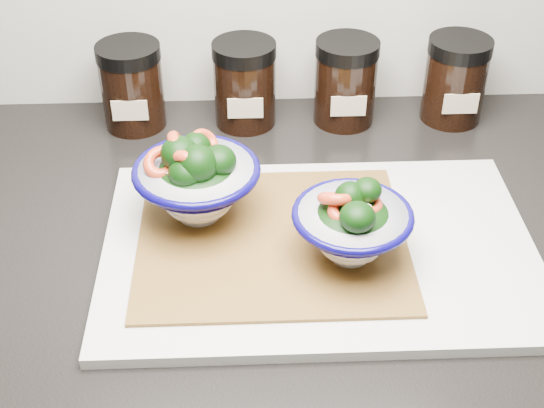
{
  "coord_description": "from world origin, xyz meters",
  "views": [
    {
      "loc": [
        -0.1,
        0.82,
        1.42
      ],
      "look_at": [
        -0.08,
        1.43,
        0.96
      ],
      "focal_mm": 50.0,
      "sensor_mm": 36.0,
      "label": 1
    }
  ],
  "objects_px": {
    "bowl_left": "(197,180)",
    "spice_jar_b": "(245,84)",
    "spice_jar_d": "(455,80)",
    "cutting_board": "(319,248)",
    "spice_jar_c": "(345,82)",
    "spice_jar_a": "(132,86)",
    "bowl_right": "(352,226)"
  },
  "relations": [
    {
      "from": "bowl_left",
      "to": "spice_jar_b",
      "type": "relative_size",
      "value": 1.2
    },
    {
      "from": "spice_jar_c",
      "to": "spice_jar_a",
      "type": "bearing_deg",
      "value": 180.0
    },
    {
      "from": "spice_jar_c",
      "to": "spice_jar_d",
      "type": "relative_size",
      "value": 1.0
    },
    {
      "from": "bowl_right",
      "to": "bowl_left",
      "type": "bearing_deg",
      "value": 154.6
    },
    {
      "from": "spice_jar_c",
      "to": "bowl_left",
      "type": "bearing_deg",
      "value": -129.9
    },
    {
      "from": "spice_jar_d",
      "to": "spice_jar_a",
      "type": "bearing_deg",
      "value": 180.0
    },
    {
      "from": "cutting_board",
      "to": "spice_jar_a",
      "type": "distance_m",
      "value": 0.35
    },
    {
      "from": "bowl_right",
      "to": "spice_jar_b",
      "type": "height_order",
      "value": "spice_jar_b"
    },
    {
      "from": "bowl_left",
      "to": "spice_jar_b",
      "type": "xyz_separation_m",
      "value": [
        0.05,
        0.22,
        -0.0
      ]
    },
    {
      "from": "bowl_left",
      "to": "spice_jar_c",
      "type": "relative_size",
      "value": 1.2
    },
    {
      "from": "spice_jar_a",
      "to": "spice_jar_d",
      "type": "height_order",
      "value": "same"
    },
    {
      "from": "spice_jar_a",
      "to": "spice_jar_b",
      "type": "bearing_deg",
      "value": 0.0
    },
    {
      "from": "cutting_board",
      "to": "spice_jar_c",
      "type": "distance_m",
      "value": 0.28
    },
    {
      "from": "cutting_board",
      "to": "bowl_left",
      "type": "height_order",
      "value": "bowl_left"
    },
    {
      "from": "spice_jar_a",
      "to": "spice_jar_c",
      "type": "relative_size",
      "value": 1.0
    },
    {
      "from": "bowl_right",
      "to": "spice_jar_a",
      "type": "relative_size",
      "value": 1.07
    },
    {
      "from": "spice_jar_d",
      "to": "spice_jar_c",
      "type": "bearing_deg",
      "value": 180.0
    },
    {
      "from": "cutting_board",
      "to": "spice_jar_d",
      "type": "bearing_deg",
      "value": 53.47
    },
    {
      "from": "bowl_left",
      "to": "spice_jar_d",
      "type": "xyz_separation_m",
      "value": [
        0.33,
        0.22,
        -0.0
      ]
    },
    {
      "from": "spice_jar_a",
      "to": "spice_jar_d",
      "type": "distance_m",
      "value": 0.42
    },
    {
      "from": "bowl_left",
      "to": "spice_jar_c",
      "type": "bearing_deg",
      "value": 50.1
    },
    {
      "from": "spice_jar_a",
      "to": "cutting_board",
      "type": "bearing_deg",
      "value": -51.2
    },
    {
      "from": "bowl_right",
      "to": "spice_jar_a",
      "type": "bearing_deg",
      "value": 130.07
    },
    {
      "from": "spice_jar_a",
      "to": "spice_jar_b",
      "type": "height_order",
      "value": "same"
    },
    {
      "from": "spice_jar_a",
      "to": "spice_jar_c",
      "type": "bearing_deg",
      "value": 0.0
    },
    {
      "from": "cutting_board",
      "to": "spice_jar_b",
      "type": "relative_size",
      "value": 3.98
    },
    {
      "from": "spice_jar_d",
      "to": "cutting_board",
      "type": "bearing_deg",
      "value": -126.53
    },
    {
      "from": "bowl_left",
      "to": "spice_jar_a",
      "type": "xyz_separation_m",
      "value": [
        -0.09,
        0.22,
        -0.0
      ]
    },
    {
      "from": "cutting_board",
      "to": "bowl_right",
      "type": "height_order",
      "value": "bowl_right"
    },
    {
      "from": "bowl_right",
      "to": "spice_jar_d",
      "type": "xyz_separation_m",
      "value": [
        0.17,
        0.29,
        0.0
      ]
    },
    {
      "from": "cutting_board",
      "to": "spice_jar_d",
      "type": "relative_size",
      "value": 3.98
    },
    {
      "from": "spice_jar_b",
      "to": "spice_jar_c",
      "type": "relative_size",
      "value": 1.0
    }
  ]
}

